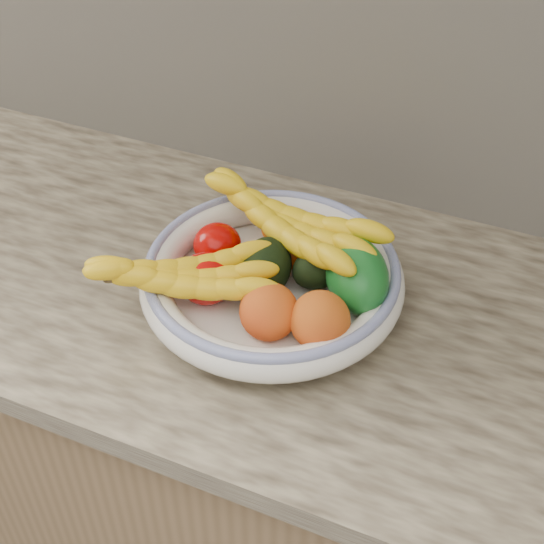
{
  "coord_description": "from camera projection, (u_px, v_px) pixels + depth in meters",
  "views": [
    {
      "loc": [
        0.32,
        0.9,
        1.7
      ],
      "look_at": [
        0.0,
        1.66,
        0.96
      ],
      "focal_mm": 50.0,
      "sensor_mm": 36.0,
      "label": 1
    }
  ],
  "objects": [
    {
      "name": "banana_bunch_back",
      "position": [
        287.0,
        227.0,
        1.14
      ],
      "size": [
        0.35,
        0.21,
        0.09
      ],
      "primitive_type": null,
      "rotation": [
        0.0,
        0.0,
        -0.29
      ],
      "color": "yellow",
      "rests_on": "fruit_bowl"
    },
    {
      "name": "tomato_left",
      "position": [
        217.0,
        245.0,
        1.15
      ],
      "size": [
        0.09,
        0.09,
        0.07
      ],
      "primitive_type": "ellipsoid",
      "rotation": [
        0.0,
        0.0,
        -0.28
      ],
      "color": "#B00401",
      "rests_on": "fruit_bowl"
    },
    {
      "name": "peach_front",
      "position": [
        269.0,
        312.0,
        1.04
      ],
      "size": [
        0.1,
        0.1,
        0.08
      ],
      "primitive_type": "ellipsoid",
      "rotation": [
        0.0,
        0.0,
        -0.31
      ],
      "color": "orange",
      "rests_on": "fruit_bowl"
    },
    {
      "name": "clementine_back_mid",
      "position": [
        292.0,
        254.0,
        1.15
      ],
      "size": [
        0.06,
        0.06,
        0.05
      ],
      "primitive_type": "ellipsoid",
      "rotation": [
        0.0,
        0.0,
        -0.25
      ],
      "color": "#DE4604",
      "rests_on": "fruit_bowl"
    },
    {
      "name": "clementine_back_left",
      "position": [
        278.0,
        228.0,
        1.19
      ],
      "size": [
        0.07,
        0.07,
        0.05
      ],
      "primitive_type": "ellipsoid",
      "rotation": [
        0.0,
        0.0,
        -0.38
      ],
      "color": "#DD5604",
      "rests_on": "fruit_bowl"
    },
    {
      "name": "clementine_back_right",
      "position": [
        308.0,
        233.0,
        1.18
      ],
      "size": [
        0.06,
        0.06,
        0.05
      ],
      "primitive_type": "ellipsoid",
      "rotation": [
        0.0,
        0.0,
        0.19
      ],
      "color": "#FF5805",
      "rests_on": "fruit_bowl"
    },
    {
      "name": "peach_right",
      "position": [
        320.0,
        320.0,
        1.02
      ],
      "size": [
        0.1,
        0.1,
        0.08
      ],
      "primitive_type": "ellipsoid",
      "rotation": [
        0.0,
        0.0,
        0.29
      ],
      "color": "orange",
      "rests_on": "fruit_bowl"
    },
    {
      "name": "tomato_near_left",
      "position": [
        206.0,
        278.0,
        1.09
      ],
      "size": [
        0.11,
        0.11,
        0.07
      ],
      "primitive_type": "ellipsoid",
      "rotation": [
        0.0,
        0.0,
        0.35
      ],
      "color": "#BE0502",
      "rests_on": "fruit_bowl"
    },
    {
      "name": "green_mango",
      "position": [
        357.0,
        276.0,
        1.08
      ],
      "size": [
        0.17,
        0.17,
        0.12
      ],
      "primitive_type": "ellipsoid",
      "rotation": [
        0.0,
        0.31,
        0.58
      ],
      "color": "#0F5419",
      "rests_on": "fruit_bowl"
    },
    {
      "name": "kitchen_counter",
      "position": [
        277.0,
        457.0,
        1.45
      ],
      "size": [
        2.44,
        0.66,
        1.4
      ],
      "color": "brown",
      "rests_on": "ground"
    },
    {
      "name": "fruit_bowl",
      "position": [
        272.0,
        278.0,
        1.11
      ],
      "size": [
        0.39,
        0.39,
        0.08
      ],
      "color": "white",
      "rests_on": "kitchen_counter"
    },
    {
      "name": "avocado_right",
      "position": [
        320.0,
        267.0,
        1.11
      ],
      "size": [
        0.1,
        0.11,
        0.06
      ],
      "primitive_type": "ellipsoid",
      "rotation": [
        0.0,
        0.0,
        -0.61
      ],
      "color": "black",
      "rests_on": "fruit_bowl"
    },
    {
      "name": "banana_bunch_front",
      "position": [
        183.0,
        280.0,
        1.06
      ],
      "size": [
        0.3,
        0.24,
        0.08
      ],
      "primitive_type": null,
      "rotation": [
        0.0,
        0.0,
        0.51
      ],
      "color": "yellow",
      "rests_on": "fruit_bowl"
    },
    {
      "name": "avocado_center",
      "position": [
        265.0,
        268.0,
        1.11
      ],
      "size": [
        0.09,
        0.12,
        0.08
      ],
      "primitive_type": "ellipsoid",
      "rotation": [
        0.0,
        0.0,
        0.13
      ],
      "color": "black",
      "rests_on": "fruit_bowl"
    }
  ]
}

